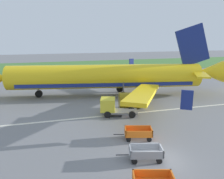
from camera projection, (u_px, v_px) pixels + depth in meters
name	position (u px, v px, depth m)	size (l,w,h in m)	color
ground_plane	(155.00, 159.00, 17.17)	(220.00, 220.00, 0.00)	slate
grass_strip	(75.00, 66.00, 69.79)	(220.00, 28.00, 0.06)	#477A38
apron_stripe	(117.00, 115.00, 26.85)	(120.00, 0.36, 0.01)	silver
airplane	(112.00, 77.00, 34.84)	(37.53, 30.30, 11.34)	yellow
baggage_cart_third_in_row	(146.00, 153.00, 16.95)	(3.62, 1.97, 1.07)	gray
baggage_cart_fourth_in_row	(138.00, 133.00, 20.41)	(3.62, 2.02, 1.07)	orange
service_truck_beside_carts	(112.00, 107.00, 26.45)	(4.74, 3.11, 2.10)	slate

